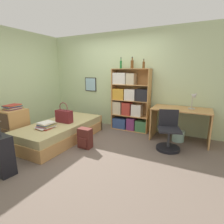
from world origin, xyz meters
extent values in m
plane|color=#66564C|center=(0.00, 0.00, 0.00)|extent=(14.00, 14.00, 0.00)
cube|color=beige|center=(0.00, 1.61, 1.30)|extent=(10.00, 0.06, 2.60)
cube|color=black|center=(-0.92, 1.57, 1.18)|extent=(0.38, 0.02, 0.41)
cube|color=#99C1D6|center=(-0.92, 1.55, 1.18)|extent=(0.34, 0.01, 0.37)
cube|color=beige|center=(-2.21, 0.00, 1.30)|extent=(0.06, 10.00, 2.60)
cube|color=tan|center=(-0.74, 0.00, 0.12)|extent=(1.00, 2.08, 0.25)
cube|color=tan|center=(-0.74, 0.00, 0.33)|extent=(0.97, 2.05, 0.16)
cube|color=tan|center=(-0.74, 1.02, 0.20)|extent=(1.00, 0.04, 0.41)
cube|color=maroon|center=(-0.68, 0.08, 0.55)|extent=(0.40, 0.16, 0.28)
torus|color=maroon|center=(-0.68, 0.08, 0.76)|extent=(0.24, 0.02, 0.24)
cube|color=#B2382D|center=(-0.73, -0.44, 0.42)|extent=(0.29, 0.31, 0.02)
cube|color=silver|center=(-0.73, -0.44, 0.43)|extent=(0.32, 0.39, 0.01)
cube|color=silver|center=(-0.72, -0.42, 0.45)|extent=(0.31, 0.36, 0.02)
cube|color=#7A336B|center=(-0.72, -0.42, 0.46)|extent=(0.30, 0.37, 0.01)
cube|color=#99894C|center=(-0.71, -0.42, 0.47)|extent=(0.29, 0.31, 0.02)
cube|color=#334C84|center=(-0.73, -0.42, 0.49)|extent=(0.25, 0.30, 0.02)
cube|color=beige|center=(-0.73, -0.41, 0.51)|extent=(0.29, 0.33, 0.02)
cube|color=silver|center=(-0.73, -0.41, 0.52)|extent=(0.27, 0.31, 0.02)
cylinder|color=#2D2D33|center=(-0.48, -1.48, 0.69)|extent=(0.01, 0.01, 0.12)
cube|color=tan|center=(-1.59, -0.57, 0.37)|extent=(0.51, 0.49, 0.74)
cube|color=#513828|center=(-1.59, -0.82, 0.20)|extent=(0.47, 0.01, 0.33)
sphere|color=#B2A893|center=(-1.59, -0.83, 0.20)|extent=(0.02, 0.02, 0.02)
cube|color=#513828|center=(-1.59, -0.82, 0.55)|extent=(0.47, 0.01, 0.33)
sphere|color=#B2A893|center=(-1.59, -0.83, 0.55)|extent=(0.02, 0.02, 0.02)
cube|color=#7A336B|center=(-1.59, -0.54, 0.75)|extent=(0.26, 0.33, 0.02)
cube|color=#99894C|center=(-1.59, -0.52, 0.77)|extent=(0.24, 0.36, 0.01)
cube|color=silver|center=(-1.59, -0.53, 0.78)|extent=(0.28, 0.28, 0.01)
cube|color=#B2382D|center=(-1.59, -0.52, 0.79)|extent=(0.21, 0.31, 0.02)
cube|color=#334C84|center=(-1.60, -0.53, 0.81)|extent=(0.30, 0.34, 0.02)
cube|color=#99894C|center=(-1.60, -0.53, 0.83)|extent=(0.31, 0.33, 0.01)
cube|color=#B2382D|center=(-1.57, -0.54, 0.84)|extent=(0.27, 0.34, 0.02)
cube|color=tan|center=(-0.05, 1.40, 0.81)|extent=(0.02, 0.32, 1.63)
cube|color=tan|center=(0.94, 1.40, 0.81)|extent=(0.02, 0.32, 1.63)
cube|color=tan|center=(0.45, 1.55, 0.81)|extent=(1.00, 0.01, 1.63)
cube|color=tan|center=(0.45, 1.40, 0.01)|extent=(0.97, 0.32, 0.02)
cube|color=tan|center=(0.45, 1.40, 0.41)|extent=(0.97, 0.32, 0.02)
cube|color=tan|center=(0.45, 1.40, 0.81)|extent=(0.97, 0.32, 0.02)
cube|color=tan|center=(0.45, 1.40, 1.22)|extent=(0.97, 0.32, 0.02)
cube|color=tan|center=(0.45, 1.40, 1.62)|extent=(0.97, 0.32, 0.02)
cube|color=#334C84|center=(0.16, 1.38, 0.16)|extent=(0.38, 0.24, 0.28)
cube|color=#7A336B|center=(0.49, 1.38, 0.18)|extent=(0.22, 0.24, 0.32)
cube|color=#427A4C|center=(0.77, 1.38, 0.16)|extent=(0.29, 0.24, 0.28)
cube|color=beige|center=(0.09, 1.38, 0.59)|extent=(0.24, 0.24, 0.35)
cube|color=#B2382D|center=(0.36, 1.38, 0.58)|extent=(0.23, 0.24, 0.34)
cube|color=silver|center=(0.64, 1.38, 0.57)|extent=(0.26, 0.24, 0.31)
cube|color=gold|center=(0.13, 1.38, 0.97)|extent=(0.31, 0.24, 0.29)
cube|color=silver|center=(0.45, 1.38, 0.97)|extent=(0.28, 0.24, 0.29)
cube|color=#232328|center=(0.77, 1.38, 0.97)|extent=(0.30, 0.24, 0.30)
cube|color=silver|center=(0.15, 1.38, 1.38)|extent=(0.35, 0.24, 0.29)
cube|color=beige|center=(0.46, 1.38, 1.37)|extent=(0.21, 0.24, 0.28)
cylinder|color=#1E6B2D|center=(0.14, 1.42, 1.73)|extent=(0.06, 0.06, 0.20)
cylinder|color=#1E6B2D|center=(0.14, 1.42, 1.86)|extent=(0.02, 0.02, 0.06)
cylinder|color=#232328|center=(0.14, 1.42, 1.90)|extent=(0.03, 0.03, 0.02)
cylinder|color=brown|center=(0.44, 1.44, 1.73)|extent=(0.08, 0.08, 0.20)
cylinder|color=brown|center=(0.44, 1.44, 1.86)|extent=(0.03, 0.03, 0.06)
cylinder|color=#232328|center=(0.44, 1.44, 1.91)|extent=(0.03, 0.03, 0.02)
cylinder|color=brown|center=(0.77, 1.38, 1.71)|extent=(0.06, 0.06, 0.16)
cylinder|color=brown|center=(0.77, 1.38, 1.81)|extent=(0.02, 0.02, 0.05)
cylinder|color=#232328|center=(0.77, 1.38, 1.85)|extent=(0.03, 0.03, 0.02)
cube|color=tan|center=(1.73, 1.22, 0.74)|extent=(1.25, 0.68, 0.02)
cube|color=tan|center=(1.12, 1.22, 0.36)|extent=(0.03, 0.64, 0.73)
cube|color=tan|center=(2.34, 1.22, 0.36)|extent=(0.03, 0.64, 0.73)
cylinder|color=#ADA89E|center=(1.93, 1.27, 0.76)|extent=(0.15, 0.15, 0.02)
cylinder|color=#ADA89E|center=(1.93, 1.27, 0.90)|extent=(0.02, 0.02, 0.28)
cone|color=#ADA89E|center=(1.97, 1.27, 1.07)|extent=(0.16, 0.13, 0.16)
cylinder|color=black|center=(1.59, 0.57, 0.03)|extent=(0.47, 0.47, 0.06)
cylinder|color=#333338|center=(1.59, 0.57, 0.21)|extent=(0.05, 0.05, 0.41)
cube|color=black|center=(1.59, 0.57, 0.43)|extent=(0.54, 0.54, 0.03)
cube|color=black|center=(1.53, 0.76, 0.62)|extent=(0.38, 0.15, 0.35)
cube|color=#56231E|center=(0.03, -0.11, 0.21)|extent=(0.28, 0.17, 0.42)
cube|color=#56231E|center=(0.03, -0.21, 0.15)|extent=(0.20, 0.03, 0.19)
cylinder|color=#99C1B2|center=(1.72, 1.15, 0.12)|extent=(0.27, 0.27, 0.24)
camera|label=1|loc=(2.07, -2.89, 1.57)|focal=28.00mm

